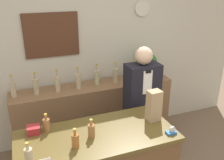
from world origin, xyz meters
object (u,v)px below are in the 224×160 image
Objects in this scene: shopkeeper at (141,109)px; potted_plant at (147,64)px; tape_dispenser at (171,131)px; paper_bag at (154,106)px.

potted_plant is at bearing 57.73° from shopkeeper.
tape_dispenser is at bearing -98.31° from shopkeeper.
potted_plant is 4.22× the size of tape_dispenser.
shopkeeper reaches higher than tape_dispenser.
potted_plant reaches higher than tape_dispenser.
tape_dispenser is (0.03, -0.27, -0.14)m from paper_bag.
tape_dispenser is at bearing -82.72° from paper_bag.
tape_dispenser is (-0.12, -0.81, 0.21)m from shopkeeper.
paper_bag is at bearing 97.28° from tape_dispenser.
potted_plant is at bearing 64.73° from paper_bag.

